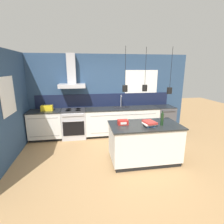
% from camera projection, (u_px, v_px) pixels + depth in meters
% --- Properties ---
extents(ground_plane, '(16.00, 16.00, 0.00)m').
position_uv_depth(ground_plane, '(115.00, 161.00, 4.19)').
color(ground_plane, '#A87F51').
rests_on(ground_plane, ground).
extents(wall_back, '(5.60, 2.24, 2.60)m').
position_uv_depth(wall_back, '(103.00, 93.00, 5.76)').
color(wall_back, navy).
rests_on(wall_back, ground_plane).
extents(wall_left, '(0.08, 3.80, 2.60)m').
position_uv_depth(wall_left, '(10.00, 105.00, 4.15)').
color(wall_left, navy).
rests_on(wall_left, ground_plane).
extents(counter_run_left, '(0.99, 0.64, 0.91)m').
position_uv_depth(counter_run_left, '(46.00, 125.00, 5.40)').
color(counter_run_left, black).
rests_on(counter_run_left, ground_plane).
extents(counter_run_sink, '(2.39, 0.64, 1.31)m').
position_uv_depth(counter_run_sink, '(122.00, 121.00, 5.78)').
color(counter_run_sink, black).
rests_on(counter_run_sink, ground_plane).
extents(oven_range, '(0.73, 0.66, 0.91)m').
position_uv_depth(oven_range, '(74.00, 124.00, 5.53)').
color(oven_range, '#B5B5BA').
rests_on(oven_range, ground_plane).
extents(dishwasher, '(0.58, 0.65, 0.91)m').
position_uv_depth(dishwasher, '(164.00, 119.00, 6.01)').
color(dishwasher, '#4C4C51').
rests_on(dishwasher, ground_plane).
extents(kitchen_island, '(1.62, 0.91, 0.91)m').
position_uv_depth(kitchen_island, '(144.00, 143.00, 4.12)').
color(kitchen_island, black).
rests_on(kitchen_island, ground_plane).
extents(bottle_on_island, '(0.07, 0.07, 0.34)m').
position_uv_depth(bottle_on_island, '(162.00, 119.00, 3.93)').
color(bottle_on_island, '#193319').
rests_on(bottle_on_island, kitchen_island).
extents(book_stack, '(0.29, 0.36, 0.11)m').
position_uv_depth(book_stack, '(149.00, 123.00, 3.89)').
color(book_stack, '#335684').
rests_on(book_stack, kitchen_island).
extents(red_supply_box, '(0.23, 0.17, 0.11)m').
position_uv_depth(red_supply_box, '(123.00, 122.00, 3.99)').
color(red_supply_box, red).
rests_on(red_supply_box, kitchen_island).
extents(yellow_toolbox, '(0.34, 0.18, 0.19)m').
position_uv_depth(yellow_toolbox, '(47.00, 108.00, 5.28)').
color(yellow_toolbox, gold).
rests_on(yellow_toolbox, counter_run_left).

